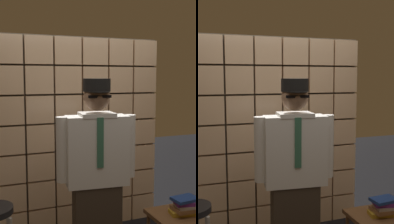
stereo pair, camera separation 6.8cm
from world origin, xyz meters
The scene contains 5 objects.
glass_block_wall centered at (0.00, 1.30, 1.14)m, with size 1.99×0.10×2.31m.
standing_person centered at (-0.16, 0.34, 0.94)m, with size 0.73×0.33×1.81m.
side_table centered at (0.64, 0.20, 0.44)m, with size 0.52×0.52×0.51m.
book_stack centered at (0.68, 0.20, 0.60)m, with size 0.27×0.21×0.17m.
coffee_mug centered at (0.73, 0.27, 0.56)m, with size 0.13×0.08×0.09m.
Camera 2 is at (-1.04, -2.22, 1.82)m, focal length 50.10 mm.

